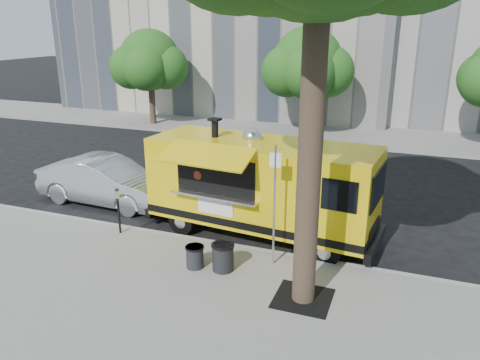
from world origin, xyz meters
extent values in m
plane|color=black|center=(0.00, 0.00, 0.00)|extent=(120.00, 120.00, 0.00)
cube|color=gray|center=(0.00, -4.00, 0.07)|extent=(60.00, 6.00, 0.15)
cube|color=#999993|center=(0.00, -0.93, 0.07)|extent=(60.00, 0.14, 0.16)
cube|color=gray|center=(0.00, 13.50, 0.07)|extent=(60.00, 5.00, 0.15)
cylinder|color=#33261C|center=(2.60, -2.80, 3.40)|extent=(0.48, 0.48, 6.50)
cube|color=black|center=(2.60, -2.80, 0.15)|extent=(1.20, 1.20, 0.02)
cylinder|color=#33261C|center=(-10.00, 12.30, 1.45)|extent=(0.36, 0.36, 2.60)
sphere|color=#165217|center=(-10.00, 12.30, 3.79)|extent=(3.42, 3.42, 3.42)
cylinder|color=#33261C|center=(-1.00, 12.70, 1.45)|extent=(0.36, 0.36, 2.60)
sphere|color=#165217|center=(-1.00, 12.70, 3.85)|extent=(3.60, 3.60, 3.60)
cylinder|color=silver|center=(1.55, -1.55, 1.65)|extent=(0.06, 0.06, 3.00)
cube|color=white|center=(1.55, -1.55, 2.80)|extent=(0.28, 0.02, 0.35)
cylinder|color=black|center=(-3.00, -1.35, 0.68)|extent=(0.06, 0.06, 1.05)
cube|color=silver|center=(-3.00, -1.35, 1.30)|extent=(0.10, 0.08, 0.22)
sphere|color=black|center=(-3.00, -1.35, 1.43)|extent=(0.11, 0.11, 0.11)
cube|color=yellow|center=(0.65, 0.20, 1.60)|extent=(6.40, 2.70, 2.25)
cube|color=black|center=(0.65, 0.20, 0.69)|extent=(6.42, 2.72, 0.21)
cube|color=black|center=(3.83, -0.11, 0.43)|extent=(0.37, 2.01, 0.29)
cube|color=black|center=(-2.52, 0.51, 0.43)|extent=(0.37, 2.01, 0.29)
cube|color=black|center=(3.77, -0.10, 1.96)|extent=(0.21, 1.68, 0.91)
cylinder|color=black|center=(2.71, -0.89, 0.38)|extent=(0.79, 0.34, 0.77)
cylinder|color=black|center=(2.89, 0.87, 0.38)|extent=(0.79, 0.34, 0.77)
cylinder|color=black|center=(-1.48, -0.48, 0.38)|extent=(0.79, 0.34, 0.77)
cylinder|color=black|center=(-1.31, 1.28, 0.38)|extent=(0.79, 0.34, 0.77)
cube|color=black|center=(-0.30, -0.71, 1.96)|extent=(2.31, 0.40, 1.01)
cube|color=silver|center=(-0.32, -0.86, 1.42)|extent=(2.52, 0.59, 0.06)
cube|color=yellow|center=(-0.35, -1.21, 2.65)|extent=(2.48, 1.14, 0.41)
cube|color=white|center=(-0.31, -0.79, 1.13)|extent=(1.05, 0.14, 0.48)
cylinder|color=black|center=(-0.78, 0.34, 2.97)|extent=(0.19, 0.19, 0.53)
sphere|color=silver|center=(0.29, 0.43, 2.78)|extent=(0.54, 0.54, 0.54)
sphere|color=#9A3521|center=(-0.80, -0.37, 1.91)|extent=(0.80, 0.80, 0.80)
cylinder|color=#FF590C|center=(-0.82, -0.59, 1.78)|extent=(0.34, 0.15, 0.33)
imported|color=silver|center=(-4.96, 0.80, 0.78)|extent=(4.77, 1.82, 1.55)
cylinder|color=black|center=(-0.17, -2.38, 0.43)|extent=(0.42, 0.42, 0.55)
cylinder|color=black|center=(-0.17, -2.38, 0.68)|extent=(0.46, 0.46, 0.04)
cylinder|color=black|center=(0.52, -2.25, 0.49)|extent=(0.51, 0.51, 0.67)
cylinder|color=black|center=(0.52, -2.25, 0.80)|extent=(0.56, 0.56, 0.04)
camera|label=1|loc=(4.40, -11.42, 5.76)|focal=35.00mm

